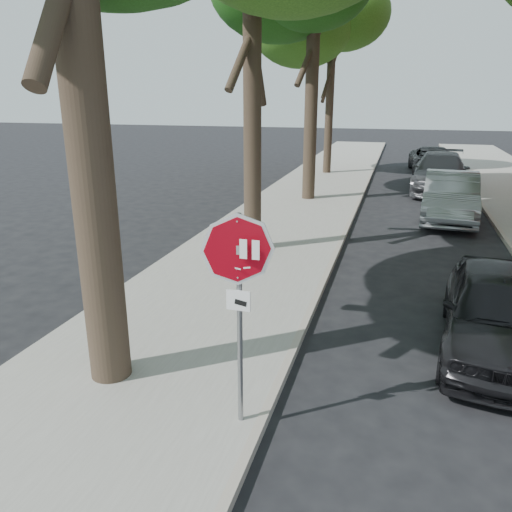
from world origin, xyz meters
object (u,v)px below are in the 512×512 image
Objects in this scene: stop_sign at (239,281)px; car_a at (498,311)px; car_c at (440,172)px; car_d at (433,160)px; tree_far at (333,23)px; car_b at (450,197)px.

stop_sign is 4.64m from car_a.
car_c is 5.48m from car_d.
car_b is at bearing -59.14° from tree_far.
tree_far is 8.66m from car_d.
stop_sign reaches higher than car_c.
stop_sign is 0.54× the size of car_d.
tree_far reaches higher than car_b.
car_c is (3.30, 17.65, -1.15)m from stop_sign.
stop_sign is 21.88m from tree_far.
car_b reaches higher than car_a.
car_b is (5.32, -8.91, -6.44)m from tree_far.
car_d is (0.00, 5.48, -0.13)m from car_c.
tree_far reaches higher than car_a.
car_a is (5.32, -18.13, -6.52)m from tree_far.
car_b is 0.97× the size of car_d.
stop_sign reaches higher than car_d.
car_c reaches higher than car_b.
tree_far is 19.99m from car_a.
car_c is at bearing -33.25° from tree_far.
stop_sign is at bearing -131.61° from car_a.
car_d is at bearing 96.04° from car_a.
car_d is (3.30, 23.13, -1.28)m from stop_sign.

